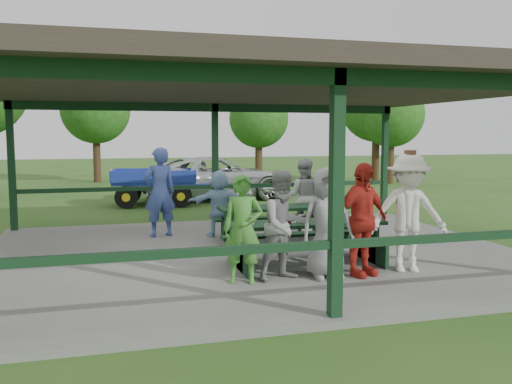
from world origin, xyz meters
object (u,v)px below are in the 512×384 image
object	(u,v)px
farm_trailer	(155,186)
spectator_grey	(303,197)
contestant_white_fedora	(408,213)
spectator_blue	(160,192)
pickup_truck	(217,178)
contestant_green	(243,229)
picnic_table_far	(284,219)
contestant_grey_mid	(327,223)
contestant_grey_left	(284,225)
picnic_table_near	(306,237)
contestant_red	(362,220)
spectator_lblue	(219,203)

from	to	relation	value
farm_trailer	spectator_grey	bearing A→B (deg)	-60.16
contestant_white_fedora	farm_trailer	xyz separation A→B (m)	(-3.21, 10.26, -0.43)
spectator_blue	pickup_truck	bearing A→B (deg)	-122.97
contestant_green	farm_trailer	bearing A→B (deg)	111.27
picnic_table_far	contestant_grey_mid	bearing A→B (deg)	-94.88
pickup_truck	farm_trailer	xyz separation A→B (m)	(-2.32, -1.19, -0.13)
contestant_green	contestant_grey_left	xyz separation A→B (m)	(0.66, 0.02, 0.03)
picnic_table_near	farm_trailer	world-z (taller)	farm_trailer
contestant_white_fedora	contestant_grey_left	bearing A→B (deg)	-164.70
contestant_red	farm_trailer	size ratio (longest dim) A/B	0.49
contestant_grey_mid	spectator_lblue	size ratio (longest dim) A/B	1.18
spectator_blue	pickup_truck	size ratio (longest dim) A/B	0.35
spectator_grey	pickup_truck	xyz separation A→B (m)	(-0.40, 7.88, -0.18)
spectator_grey	pickup_truck	distance (m)	7.90
picnic_table_far	contestant_red	size ratio (longest dim) A/B	1.50
contestant_red	pickup_truck	distance (m)	11.52
contestant_grey_mid	spectator_grey	xyz separation A→B (m)	(0.93, 3.60, -0.02)
spectator_grey	picnic_table_far	bearing A→B (deg)	70.55
contestant_white_fedora	spectator_blue	distance (m)	5.50
spectator_grey	farm_trailer	size ratio (longest dim) A/B	0.46
pickup_truck	farm_trailer	bearing A→B (deg)	113.65
picnic_table_near	contestant_red	xyz separation A→B (m)	(0.58, -0.92, 0.42)
contestant_grey_mid	picnic_table_far	bearing A→B (deg)	86.67
contestant_grey_left	pickup_truck	bearing A→B (deg)	67.88
contestant_green	pickup_truck	xyz separation A→B (m)	(1.87, 11.43, -0.15)
contestant_green	contestant_red	world-z (taller)	contestant_red
spectator_lblue	spectator_blue	xyz separation A→B (m)	(-1.26, 0.31, 0.24)
contestant_red	farm_trailer	xyz separation A→B (m)	(-2.34, 10.33, -0.36)
pickup_truck	picnic_table_far	bearing A→B (deg)	174.46
contestant_green	spectator_grey	xyz separation A→B (m)	(2.27, 3.54, 0.03)
contestant_green	spectator_lblue	bearing A→B (deg)	102.67
spectator_lblue	pickup_truck	size ratio (longest dim) A/B	0.27
contestant_green	spectator_blue	bearing A→B (deg)	120.43
farm_trailer	contestant_white_fedora	bearing A→B (deg)	-64.88
contestant_red	contestant_white_fedora	world-z (taller)	contestant_white_fedora
contestant_grey_left	spectator_grey	world-z (taller)	spectator_grey
contestant_grey_left	contestant_grey_mid	world-z (taller)	contestant_grey_mid
contestant_grey_mid	contestant_green	bearing A→B (deg)	179.33
picnic_table_near	spectator_grey	world-z (taller)	spectator_grey
picnic_table_near	farm_trailer	size ratio (longest dim) A/B	0.73
contestant_grey_left	contestant_grey_mid	distance (m)	0.68
picnic_table_near	contestant_white_fedora	xyz separation A→B (m)	(1.45, -0.85, 0.49)
contestant_grey_left	contestant_grey_mid	xyz separation A→B (m)	(0.68, -0.07, 0.02)
contestant_white_fedora	pickup_truck	xyz separation A→B (m)	(-0.89, 11.46, -0.30)
contestant_green	contestant_grey_mid	distance (m)	1.34
contestant_green	farm_trailer	distance (m)	10.25
picnic_table_near	pickup_truck	size ratio (longest dim) A/B	0.49
picnic_table_far	contestant_white_fedora	xyz separation A→B (m)	(1.18, -2.85, 0.49)
farm_trailer	contestant_grey_left	bearing A→B (deg)	-76.08
picnic_table_far	farm_trailer	size ratio (longest dim) A/B	0.73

